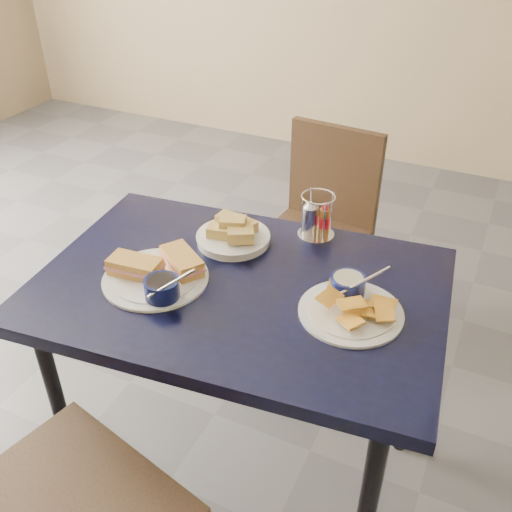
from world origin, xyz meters
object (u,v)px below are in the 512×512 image
at_px(sandwich_plate, 158,273).
at_px(bread_basket, 233,234).
at_px(dining_table, 240,305).
at_px(condiment_caddy, 315,218).
at_px(chair_far, 321,215).
at_px(plantain_plate, 351,302).

height_order(sandwich_plate, bread_basket, sandwich_plate).
bearing_deg(dining_table, sandwich_plate, -157.53).
xyz_separation_m(sandwich_plate, condiment_caddy, (0.29, 0.40, 0.03)).
relative_size(dining_table, sandwich_plate, 3.72).
relative_size(sandwich_plate, bread_basket, 1.44).
bearing_deg(bread_basket, chair_far, 87.50).
height_order(plantain_plate, condiment_caddy, condiment_caddy).
xyz_separation_m(chair_far, bread_basket, (-0.03, -0.72, 0.30)).
height_order(dining_table, condiment_caddy, condiment_caddy).
height_order(chair_far, condiment_caddy, condiment_caddy).
relative_size(dining_table, bread_basket, 5.35).
bearing_deg(dining_table, chair_far, 94.76).
distance_m(bread_basket, condiment_caddy, 0.25).
xyz_separation_m(dining_table, chair_far, (-0.07, 0.90, -0.20)).
relative_size(dining_table, plantain_plate, 4.39).
xyz_separation_m(bread_basket, condiment_caddy, (0.20, 0.14, 0.03)).
xyz_separation_m(plantain_plate, condiment_caddy, (-0.20, 0.29, 0.04)).
bearing_deg(sandwich_plate, bread_basket, 70.13).
relative_size(plantain_plate, condiment_caddy, 1.91).
bearing_deg(sandwich_plate, chair_far, 82.78).
bearing_deg(condiment_caddy, chair_far, 106.25).
relative_size(chair_far, bread_basket, 3.90).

